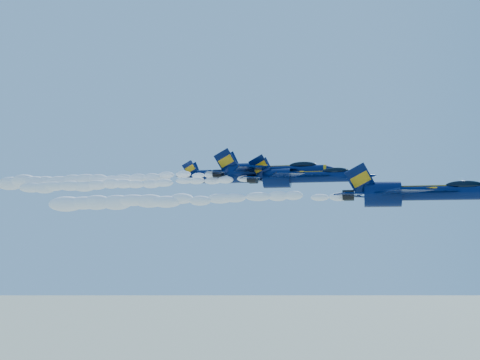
% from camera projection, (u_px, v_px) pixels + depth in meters
% --- Properties ---
extents(jet_lead, '(19.30, 15.83, 7.17)m').
position_uv_depth(jet_lead, '(417.00, 193.00, 53.48)').
color(jet_lead, '#04103A').
extents(smoke_trail_jet_lead, '(38.67, 2.15, 1.94)m').
position_uv_depth(smoke_trail_jet_lead, '(189.00, 200.00, 59.91)').
color(smoke_trail_jet_lead, white).
extents(jet_second, '(18.09, 14.84, 6.72)m').
position_uv_depth(jet_second, '(302.00, 177.00, 66.60)').
color(jet_second, '#04103A').
extents(smoke_trail_jet_second, '(38.67, 2.02, 1.81)m').
position_uv_depth(smoke_trail_jet_second, '(128.00, 184.00, 72.90)').
color(smoke_trail_jet_second, white).
extents(jet_third, '(19.56, 16.04, 7.27)m').
position_uv_depth(jet_third, '(269.00, 171.00, 69.90)').
color(jet_third, '#04103A').
extents(smoke_trail_jet_third, '(38.67, 2.18, 1.96)m').
position_uv_depth(smoke_trail_jet_third, '(102.00, 179.00, 76.35)').
color(smoke_trail_jet_third, white).
extents(jet_fourth, '(15.00, 12.30, 5.57)m').
position_uv_depth(jet_fourth, '(219.00, 176.00, 80.37)').
color(jet_fourth, '#04103A').
extents(smoke_trail_jet_fourth, '(38.67, 1.67, 1.50)m').
position_uv_depth(smoke_trail_jet_fourth, '(85.00, 181.00, 86.37)').
color(smoke_trail_jet_fourth, white).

